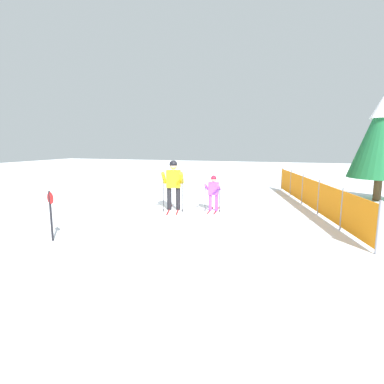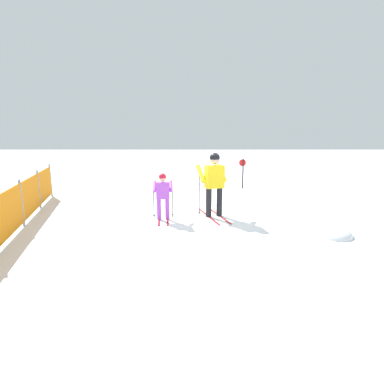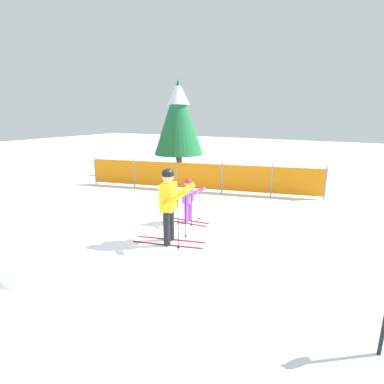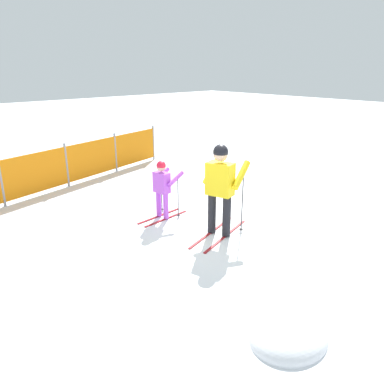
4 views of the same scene
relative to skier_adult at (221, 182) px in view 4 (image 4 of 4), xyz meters
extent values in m
plane|color=white|center=(-0.09, 0.10, -1.04)|extent=(60.00, 60.00, 0.00)
cube|color=maroon|center=(-0.07, 0.14, -1.03)|extent=(1.59, 0.50, 0.02)
cube|color=maroon|center=(0.02, -0.16, -1.03)|extent=(1.59, 0.50, 0.02)
cylinder|color=black|center=(-0.07, 0.14, -0.63)|extent=(0.16, 0.16, 0.78)
cylinder|color=black|center=(0.02, -0.16, -0.63)|extent=(0.16, 0.16, 0.78)
cube|color=yellow|center=(-0.03, -0.01, 0.06)|extent=(0.40, 0.54, 0.60)
cylinder|color=yellow|center=(0.13, 0.35, 0.12)|extent=(0.59, 0.28, 0.46)
cylinder|color=yellow|center=(0.30, -0.23, 0.12)|extent=(0.59, 0.28, 0.46)
sphere|color=#D8AD8C|center=(-0.03, -0.01, 0.52)|extent=(0.26, 0.26, 0.26)
sphere|color=black|center=(-0.03, -0.01, 0.56)|extent=(0.27, 0.27, 0.27)
cylinder|color=black|center=(0.18, 0.39, -0.44)|extent=(0.02, 0.02, 1.21)
cylinder|color=black|center=(0.18, 0.39, -0.98)|extent=(0.07, 0.07, 0.01)
cylinder|color=black|center=(0.36, -0.23, -0.44)|extent=(0.02, 0.02, 1.21)
cylinder|color=black|center=(0.36, -0.23, -0.98)|extent=(0.07, 0.07, 0.01)
cube|color=maroon|center=(-0.33, 1.46, -1.03)|extent=(1.16, 0.14, 0.02)
cube|color=maroon|center=(-0.31, 1.24, -1.03)|extent=(1.16, 0.14, 0.02)
cylinder|color=#B24CD8|center=(-0.33, 1.46, -0.75)|extent=(0.11, 0.11, 0.55)
cylinder|color=#B24CD8|center=(-0.31, 1.24, -0.75)|extent=(0.11, 0.11, 0.55)
cube|color=#B24CD8|center=(-0.32, 1.35, -0.26)|extent=(0.22, 0.36, 0.43)
cylinder|color=#B24CD8|center=(-0.14, 1.58, -0.18)|extent=(0.44, 0.12, 0.27)
cylinder|color=#B24CD8|center=(-0.11, 1.16, -0.18)|extent=(0.44, 0.12, 0.27)
sphere|color=#D8AD8C|center=(-0.32, 1.35, 0.07)|extent=(0.18, 0.18, 0.18)
sphere|color=red|center=(-0.32, 1.35, 0.10)|extent=(0.19, 0.19, 0.19)
cylinder|color=black|center=(-0.12, 1.62, -0.61)|extent=(0.02, 0.02, 0.85)
cylinder|color=black|center=(-0.12, 1.62, -0.98)|extent=(0.07, 0.07, 0.01)
cylinder|color=black|center=(-0.08, 1.12, -0.61)|extent=(0.02, 0.02, 0.85)
cylinder|color=black|center=(-0.08, 1.12, -0.98)|extent=(0.07, 0.07, 0.01)
cylinder|color=gray|center=(-2.57, 4.31, -0.46)|extent=(0.06, 0.06, 1.16)
cylinder|color=gray|center=(-0.83, 4.76, -0.46)|extent=(0.06, 0.06, 1.16)
cylinder|color=gray|center=(0.90, 5.20, -0.46)|extent=(0.06, 0.06, 1.16)
cylinder|color=gray|center=(2.64, 5.64, -0.46)|extent=(0.06, 0.06, 1.16)
cube|color=orange|center=(-1.70, 4.54, -0.46)|extent=(1.74, 0.47, 0.97)
cube|color=orange|center=(0.04, 4.98, -0.46)|extent=(1.74, 0.47, 0.97)
cube|color=orange|center=(1.77, 5.42, -0.46)|extent=(1.74, 0.47, 0.97)
ellipsoid|color=white|center=(-1.49, -2.56, -1.04)|extent=(1.01, 0.86, 0.41)
camera|label=1|loc=(9.57, 3.86, 1.25)|focal=28.00mm
camera|label=2|loc=(-7.94, 0.63, 1.25)|focal=28.00mm
camera|label=3|loc=(3.58, -5.29, 1.83)|focal=28.00mm
camera|label=4|loc=(-4.76, -4.48, 2.02)|focal=35.00mm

